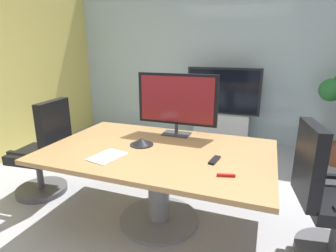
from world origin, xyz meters
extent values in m
plane|color=#99999E|center=(0.00, 0.00, 0.00)|extent=(6.64, 6.64, 0.00)
cube|color=#9EB2B7|center=(0.00, 2.82, 1.46)|extent=(5.38, 0.10, 2.92)
cube|color=olive|center=(0.02, 0.07, 0.72)|extent=(2.01, 1.28, 0.04)
cylinder|color=slate|center=(0.02, 0.07, 0.35)|extent=(0.20, 0.20, 0.70)
cylinder|color=slate|center=(0.02, 0.07, 0.01)|extent=(0.76, 0.76, 0.03)
cylinder|color=#4C4C51|center=(-1.46, 0.10, 0.03)|extent=(0.56, 0.56, 0.06)
cylinder|color=#4C4C51|center=(-1.46, 0.10, 0.24)|extent=(0.07, 0.07, 0.36)
cube|color=black|center=(-1.46, 0.10, 0.46)|extent=(0.52, 0.52, 0.10)
cube|color=black|center=(-1.19, 0.12, 0.79)|extent=(0.13, 0.46, 0.60)
cube|color=black|center=(-1.47, 0.36, 0.58)|extent=(0.28, 0.08, 0.03)
cube|color=black|center=(-1.42, -0.16, 0.58)|extent=(0.28, 0.08, 0.03)
cylinder|color=#4C4C51|center=(1.50, 0.11, 0.24)|extent=(0.07, 0.07, 0.36)
cube|color=black|center=(1.24, 0.07, 0.79)|extent=(0.16, 0.46, 0.60)
cube|color=black|center=(1.44, 0.36, 0.58)|extent=(0.28, 0.09, 0.03)
cube|color=#333338|center=(0.04, 0.53, 0.74)|extent=(0.28, 0.18, 0.02)
cylinder|color=#333338|center=(0.04, 0.53, 0.80)|extent=(0.04, 0.04, 0.10)
cube|color=black|center=(0.04, 0.54, 1.11)|extent=(0.84, 0.04, 0.52)
cube|color=maroon|center=(0.04, 0.52, 1.11)|extent=(0.77, 0.01, 0.47)
cube|color=#B7BABC|center=(0.20, 2.47, 0.28)|extent=(0.90, 0.36, 0.55)
cube|color=black|center=(0.20, 2.45, 0.93)|extent=(1.20, 0.06, 0.76)
cube|color=black|center=(0.20, 2.42, 0.93)|extent=(1.12, 0.01, 0.69)
sphere|color=#24662E|center=(1.71, 2.25, 1.05)|extent=(0.31, 0.31, 0.31)
cone|color=black|center=(-0.17, 0.12, 0.77)|extent=(0.19, 0.19, 0.07)
cylinder|color=black|center=(-0.17, 0.12, 0.74)|extent=(0.22, 0.22, 0.01)
cube|color=black|center=(0.55, -0.02, 0.75)|extent=(0.07, 0.18, 0.02)
cube|color=red|center=(0.68, -0.26, 0.75)|extent=(0.13, 0.05, 0.02)
cube|color=white|center=(-0.31, -0.25, 0.74)|extent=(0.27, 0.34, 0.01)
camera|label=1|loc=(0.90, -2.06, 1.62)|focal=29.12mm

